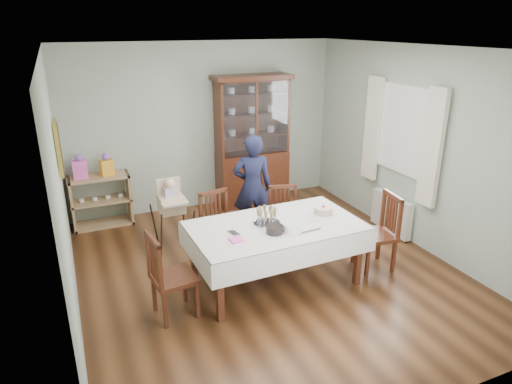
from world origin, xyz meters
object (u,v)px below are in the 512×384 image
chair_end_left (173,291)px  champagne_tray (267,219)px  dining_table (275,254)px  china_cabinet (252,139)px  gift_bag_pink (80,168)px  gift_bag_orange (107,165)px  chair_end_right (375,246)px  high_chair (173,221)px  sideboard (101,201)px  chair_far_right (284,233)px  chair_far_left (221,243)px  birthday_cake (323,211)px  woman (252,187)px

chair_end_left → champagne_tray: (1.19, 0.23, 0.54)m
dining_table → champagne_tray: size_ratio=6.33×
china_cabinet → champagne_tray: bearing=-109.3°
gift_bag_pink → gift_bag_orange: gift_bag_pink is taller
dining_table → gift_bag_pink: 3.27m
chair_end_right → high_chair: bearing=-117.9°
chair_end_left → high_chair: bearing=-20.1°
sideboard → dining_table: bearing=-56.2°
chair_far_right → gift_bag_orange: bearing=153.9°
dining_table → china_cabinet: size_ratio=0.93×
chair_far_right → gift_bag_orange: 2.85m
chair_far_left → birthday_cake: chair_far_left is taller
sideboard → chair_end_left: (0.44, -2.73, -0.11)m
china_cabinet → chair_far_left: size_ratio=2.29×
birthday_cake → gift_bag_pink: bearing=136.3°
china_cabinet → chair_end_left: china_cabinet is taller
woman → chair_far_left: bearing=56.2°
chair_far_right → gift_bag_pink: 3.13m
chair_far_right → birthday_cake: birthday_cake is taller
high_chair → gift_bag_orange: size_ratio=2.94×
chair_end_left → gift_bag_pink: (-0.68, 2.71, 0.68)m
chair_end_right → woman: woman is taller
dining_table → chair_end_right: chair_end_right is taller
china_cabinet → chair_far_left: bearing=-123.6°
chair_far_right → gift_bag_orange: gift_bag_orange is taller
chair_end_left → china_cabinet: bearing=-43.7°
chair_end_left → high_chair: 1.62m
birthday_cake → china_cabinet: bearing=87.3°
chair_far_left → high_chair: (-0.46, 0.70, 0.11)m
chair_far_right → chair_end_left: chair_end_left is taller
gift_bag_orange → china_cabinet: bearing=-0.0°
dining_table → chair_end_left: size_ratio=2.10×
china_cabinet → gift_bag_orange: china_cabinet is taller
chair_far_left → chair_far_right: bearing=-11.2°
gift_bag_pink → champagne_tray: bearing=-52.9°
champagne_tray → high_chair: bearing=121.2°
dining_table → birthday_cake: (0.66, 0.04, 0.42)m
sideboard → gift_bag_orange: size_ratio=2.62×
woman → champagne_tray: (-0.33, -1.20, 0.06)m
sideboard → chair_end_left: bearing=-80.8°
chair_far_left → gift_bag_pink: size_ratio=2.56×
birthday_cake → gift_bag_orange: size_ratio=0.76×
dining_table → high_chair: bearing=122.5°
chair_far_left → gift_bag_orange: 2.27m
chair_far_right → birthday_cake: 0.86m
chair_end_left → gift_bag_orange: 2.81m
chair_far_left → china_cabinet: bearing=47.0°
champagne_tray → china_cabinet: bearing=70.7°
dining_table → champagne_tray: 0.45m
china_cabinet → gift_bag_orange: size_ratio=6.34×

